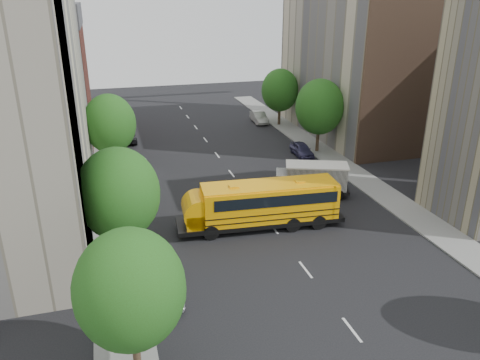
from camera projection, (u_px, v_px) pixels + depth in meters
name	position (u px, v px, depth m)	size (l,w,h in m)	color
ground	(265.00, 217.00, 36.99)	(120.00, 120.00, 0.00)	black
sidewalk_left	(113.00, 208.00, 38.44)	(3.00, 80.00, 0.12)	slate
sidewalk_right	(362.00, 179.00, 44.42)	(3.00, 80.00, 0.12)	slate
lane_markings	(231.00, 174.00, 45.91)	(0.15, 64.00, 0.01)	silver
building_left_cream	(6.00, 89.00, 33.98)	(10.00, 26.00, 20.00)	beige
building_left_redbrick	(43.00, 85.00, 54.90)	(10.00, 15.00, 13.00)	maroon
building_right_far	(353.00, 61.00, 56.20)	(10.00, 22.00, 18.00)	beige
building_right_sidewall	(408.00, 74.00, 46.38)	(10.10, 0.30, 18.00)	brown
street_tree_0	(130.00, 290.00, 19.92)	(4.80, 4.80, 7.41)	#38281C
street_tree_1	(118.00, 194.00, 28.73)	(5.12, 5.12, 7.90)	#38281C
street_tree_2	(110.00, 124.00, 44.84)	(4.99, 4.99, 7.71)	#38281C
street_tree_4	(320.00, 107.00, 50.47)	(5.25, 5.25, 8.10)	#38281C
street_tree_5	(280.00, 90.00, 61.32)	(4.86, 4.86, 7.51)	#38281C
school_bus	(259.00, 203.00, 34.67)	(12.70, 3.93, 3.53)	black
safari_truck	(311.00, 179.00, 40.57)	(6.97, 4.48, 2.82)	black
parked_car_0	(169.00, 288.00, 26.85)	(1.55, 3.86, 1.31)	silver
parked_car_1	(138.00, 167.00, 45.40)	(1.70, 4.88, 1.61)	silver
parked_car_2	(126.00, 137.00, 55.60)	(2.19, 4.74, 1.32)	black
parked_car_4	(302.00, 150.00, 50.78)	(1.66, 4.14, 1.41)	#353157
parked_car_5	(259.00, 117.00, 64.01)	(1.59, 4.57, 1.51)	#A0A09B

